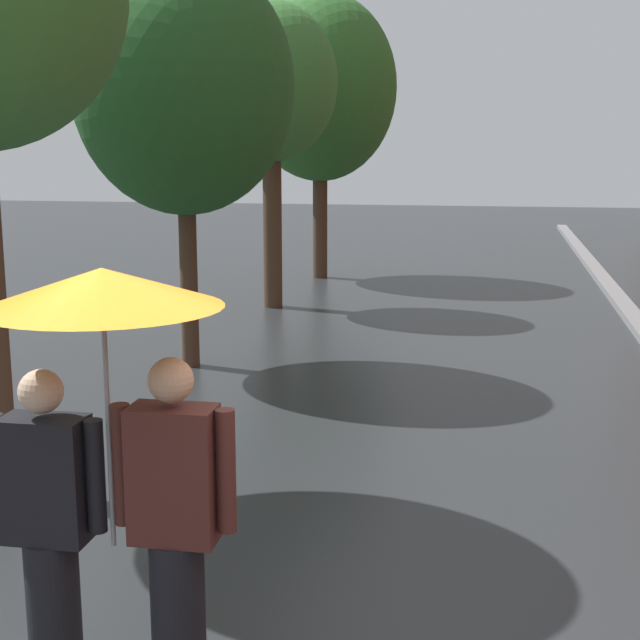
{
  "coord_description": "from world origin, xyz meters",
  "views": [
    {
      "loc": [
        1.07,
        -3.89,
        2.65
      ],
      "look_at": [
        -0.27,
        2.8,
        1.35
      ],
      "focal_mm": 50.09,
      "sensor_mm": 36.0,
      "label": 1
    }
  ],
  "objects_px": {
    "street_tree_1": "(184,87)",
    "street_tree_2": "(271,85)",
    "street_tree_3": "(320,88)",
    "couple_under_umbrella": "(108,424)"
  },
  "relations": [
    {
      "from": "street_tree_2",
      "to": "street_tree_3",
      "type": "xyz_separation_m",
      "value": [
        0.09,
        3.68,
        0.19
      ]
    },
    {
      "from": "street_tree_1",
      "to": "street_tree_2",
      "type": "distance_m",
      "value": 4.35
    },
    {
      "from": "street_tree_2",
      "to": "couple_under_umbrella",
      "type": "distance_m",
      "value": 11.4
    },
    {
      "from": "street_tree_3",
      "to": "couple_under_umbrella",
      "type": "height_order",
      "value": "street_tree_3"
    },
    {
      "from": "street_tree_1",
      "to": "couple_under_umbrella",
      "type": "xyz_separation_m",
      "value": [
        1.97,
        -6.64,
        -1.98
      ]
    },
    {
      "from": "couple_under_umbrella",
      "to": "street_tree_1",
      "type": "bearing_deg",
      "value": 106.56
    },
    {
      "from": "street_tree_1",
      "to": "street_tree_3",
      "type": "xyz_separation_m",
      "value": [
        0.04,
        8.02,
        0.51
      ]
    },
    {
      "from": "street_tree_3",
      "to": "couple_under_umbrella",
      "type": "distance_m",
      "value": 14.99
    },
    {
      "from": "street_tree_2",
      "to": "couple_under_umbrella",
      "type": "xyz_separation_m",
      "value": [
        2.02,
        -10.98,
        -2.3
      ]
    },
    {
      "from": "street_tree_1",
      "to": "street_tree_2",
      "type": "relative_size",
      "value": 0.97
    }
  ]
}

